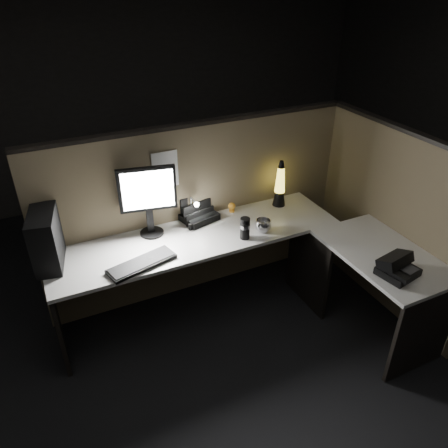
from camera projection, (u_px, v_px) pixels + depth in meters
name	position (u px, v px, depth m)	size (l,w,h in m)	color
floor	(248.00, 349.00, 3.37)	(6.00, 6.00, 0.00)	black
room_shell	(256.00, 151.00, 2.54)	(6.00, 6.00, 6.00)	silver
partition_back	(199.00, 211.00, 3.70)	(2.66, 0.06, 1.50)	brown
partition_right	(389.00, 222.00, 3.55)	(0.06, 1.66, 1.50)	brown
desk	(255.00, 265.00, 3.33)	(2.60, 1.60, 0.73)	#B7B5AD
pc_tower	(46.00, 239.00, 2.99)	(0.17, 0.38, 0.40)	black
monitor	(148.00, 195.00, 3.27)	(0.43, 0.19, 0.56)	black
keyboard	(142.00, 264.00, 3.07)	(0.49, 0.16, 0.02)	black
mouse	(150.00, 260.00, 3.10)	(0.08, 0.06, 0.03)	black
clip_lamp	(194.00, 208.00, 3.53)	(0.04, 0.17, 0.21)	silver
organizer	(198.00, 214.00, 3.61)	(0.33, 0.30, 0.21)	black
lava_lamp	(280.00, 187.00, 3.76)	(0.11, 0.11, 0.41)	black
travel_mug	(245.00, 228.00, 3.34)	(0.08, 0.08, 0.18)	black
steel_mug	(263.00, 226.00, 3.44)	(0.13, 0.13, 0.10)	silver
figurine	(232.00, 206.00, 3.71)	(0.06, 0.06, 0.06)	orange
pinned_paper	(165.00, 170.00, 3.34)	(0.21, 0.00, 0.29)	white
desk_phone	(397.00, 267.00, 2.96)	(0.28, 0.28, 0.15)	black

